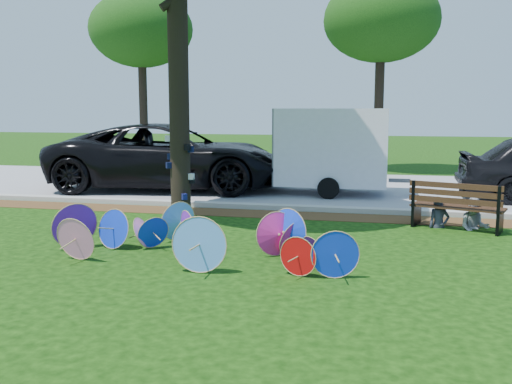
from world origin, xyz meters
The scene contains 11 objects.
ground centered at (0.00, 0.00, 0.00)m, with size 90.00×90.00×0.00m, color black.
mulch_strip centered at (0.00, 4.50, 0.01)m, with size 90.00×1.00×0.01m, color #472D16.
curb centered at (0.00, 5.20, 0.06)m, with size 90.00×0.30×0.12m, color #B7B5AD.
street centered at (0.00, 9.35, 0.01)m, with size 90.00×8.00×0.01m, color gray.
parasol_pile centered at (-0.16, 0.46, 0.37)m, with size 5.44×2.32×0.88m.
black_van centered at (-3.53, 8.00, 1.00)m, with size 3.33×7.23×2.01m, color black.
cargo_trailer centered at (1.43, 8.08, 1.38)m, with size 3.10×1.96×2.77m, color white.
park_bench centered at (4.38, 3.76, 0.49)m, with size 1.87×0.71×0.98m, color black, non-canonical shape.
person_left centered at (4.03, 3.81, 0.63)m, with size 0.46×0.30×1.26m, color #323344.
person_right centered at (4.73, 3.81, 0.63)m, with size 0.61×0.48×1.26m, color #B7B6BF.
bg_trees centered at (2.59, 14.74, 5.77)m, with size 24.26×4.97×7.40m.
Camera 1 is at (2.80, -8.44, 2.47)m, focal length 40.00 mm.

